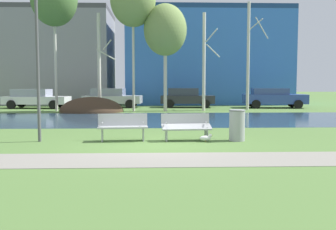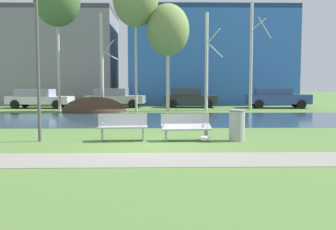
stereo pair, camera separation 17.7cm
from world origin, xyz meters
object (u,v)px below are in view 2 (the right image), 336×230
Objects in this scene: seagull at (206,138)px; parked_van_nearest_white at (39,98)px; parked_sedan_second_silver at (114,97)px; streetlamp at (37,17)px; bench_left at (123,126)px; trash_bin at (237,125)px; parked_wagon_fourth_blue at (277,97)px; parked_hatch_third_dark at (189,97)px; bench_right at (186,126)px.

seagull is 19.86m from parked_van_nearest_white.
streetlamp is at bearing -91.44° from parked_sedan_second_silver.
bench_left is 3.70m from trash_bin.
seagull is at bearing -113.79° from parked_wagon_fourth_blue.
parked_van_nearest_white is 11.27m from parked_hatch_third_dark.
parked_van_nearest_white is (-5.07, 16.63, -3.19)m from streetlamp.
parked_van_nearest_white is at bearing 121.54° from seagull.
parked_sedan_second_silver is at bearing 88.56° from streetlamp.
parked_sedan_second_silver is at bearing 175.15° from parked_wagon_fourth_blue.
bench_right is 1.62× the size of trash_bin.
streetlamp is at bearing -127.67° from parked_wagon_fourth_blue.
streetlamp reaches higher than trash_bin.
bench_left is 19.17m from parked_wagon_fourth_blue.
streetlamp is 1.33× the size of parked_sedan_second_silver.
trash_bin is at bearing -111.00° from parked_wagon_fourth_blue.
parked_hatch_third_dark is at bearing 90.55° from trash_bin.
parked_wagon_fourth_blue reaches higher than bench_left.
parked_hatch_third_dark is at bearing 70.22° from streetlamp.
bench_right is 17.90m from parked_sedan_second_silver.
bench_right is at bearing 0.00° from bench_left.
parked_wagon_fourth_blue is (12.67, 16.41, -3.15)m from streetlamp.
parked_wagon_fourth_blue is (10.02, 16.34, 0.32)m from bench_left.
parked_wagon_fourth_blue is at bearing -6.92° from parked_hatch_third_dark.
bench_right is at bearing 175.76° from trash_bin.
seagull is at bearing -7.68° from bench_left.
bench_right is 0.39× the size of parked_hatch_third_dark.
parked_van_nearest_white is 1.15× the size of parked_hatch_third_dark.
parked_sedan_second_silver is 12.28m from parked_wagon_fourth_blue.
streetlamp is 1.43× the size of parked_hatch_third_dark.
bench_right is 17.20m from parked_hatch_third_dark.
parked_hatch_third_dark is (0.88, 17.49, 0.64)m from seagull.
trash_bin is 17.25m from parked_hatch_third_dark.
streetlamp is 17.74m from parked_sedan_second_silver.
streetlamp reaches higher than parked_sedan_second_silver.
bench_left is at bearing -64.99° from parked_van_nearest_white.
streetlamp is at bearing 179.54° from trash_bin.
bench_left is 1.00× the size of bench_right.
bench_left is 17.49m from parked_hatch_third_dark.
bench_right is at bearing -115.99° from parked_wagon_fourth_blue.
bench_right is at bearing 0.87° from streetlamp.
streetlamp is 17.68m from parked_van_nearest_white.
bench_left is at bearing 180.00° from bench_right.
bench_left is 4.37m from streetlamp.
parked_wagon_fourth_blue is (17.74, -0.22, 0.04)m from parked_van_nearest_white.
parked_van_nearest_white is at bearing 115.01° from bench_left.
parked_hatch_third_dark is (6.18, 17.20, -3.17)m from streetlamp.
bench_left is 2.05m from bench_right.
seagull is 0.09× the size of parked_wagon_fourth_blue.
parked_van_nearest_white is 17.75m from parked_wagon_fourth_blue.
seagull is 17.52m from parked_hatch_third_dark.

